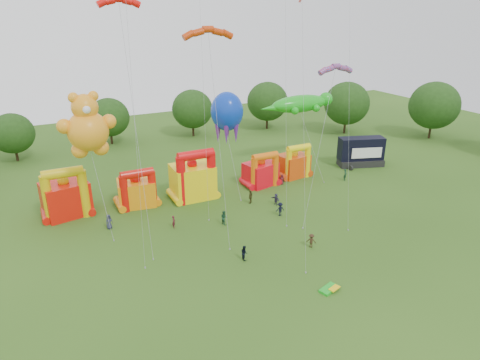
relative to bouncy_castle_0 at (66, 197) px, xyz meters
name	(u,v)px	position (x,y,z in m)	size (l,w,h in m)	color
ground	(327,296)	(19.51, -28.49, -2.60)	(160.00, 160.00, 0.00)	#284B15
tree_ring	(317,237)	(18.32, -27.87, 3.66)	(123.75, 125.85, 12.07)	#352314
bouncy_castle_0	(66,197)	(0.00, 0.00, 0.00)	(6.10, 5.25, 6.87)	red
bouncy_castle_1	(137,191)	(8.76, -1.04, -0.49)	(5.28, 4.48, 5.52)	orange
bouncy_castle_2	(193,179)	(16.48, -2.07, 0.18)	(5.68, 4.58, 7.36)	yellow
bouncy_castle_3	(261,172)	(27.20, -2.21, -0.54)	(5.18, 4.50, 5.38)	red
bouncy_castle_4	(294,164)	(33.57, -1.39, -0.49)	(4.89, 4.13, 5.48)	#DE430C
stage_trailer	(361,152)	(46.43, -2.17, -0.25)	(7.96, 5.09, 4.88)	black
teddy_bear_kite	(91,142)	(3.29, -5.05, 8.14)	(6.49, 7.19, 16.47)	orange
gecko_kite	(306,124)	(37.09, 1.05, 4.88)	(13.67, 11.60, 11.88)	#19AF19
octopus_kite	(228,124)	(22.26, -1.29, 7.24)	(4.55, 7.60, 14.29)	#0C32B5
parafoil_kites	(283,143)	(23.59, -13.54, 7.61)	(29.07, 9.95, 26.71)	#C03209
diamond_kites	(254,103)	(19.68, -13.48, 12.67)	(26.57, 21.66, 35.79)	red
folded_kite_bundle	(330,289)	(20.30, -27.85, -2.46)	(2.21, 1.56, 0.31)	green
spectator_0	(109,222)	(4.03, -6.06, -1.68)	(0.90, 0.59, 1.84)	#292C45
spectator_1	(174,222)	(11.08, -9.35, -1.80)	(0.58, 0.38, 1.60)	#571923
spectator_2	(224,217)	(16.91, -11.22, -1.70)	(0.87, 0.68, 1.80)	#1C462C
spectator_3	(280,209)	(24.31, -12.35, -1.68)	(1.18, 0.68, 1.83)	black
spectator_4	(251,197)	(22.70, -7.30, -1.64)	(1.13, 0.47, 1.92)	#3C3818
spectator_5	(276,199)	(25.53, -9.28, -1.79)	(1.49, 0.48, 1.61)	#312B49
spectator_6	(282,179)	(30.08, -3.49, -1.80)	(0.78, 0.51, 1.59)	maroon
spectator_7	(345,175)	(39.67, -6.51, -1.67)	(0.68, 0.44, 1.86)	#163821
spectator_8	(244,253)	(15.49, -19.49, -1.78)	(0.80, 0.62, 1.64)	black
spectator_9	(311,241)	(23.31, -20.59, -1.78)	(1.06, 0.61, 1.65)	#362415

